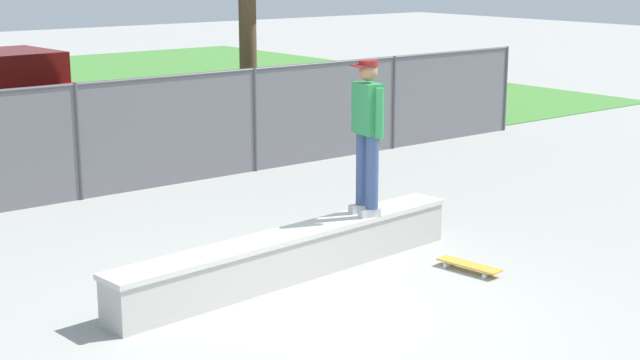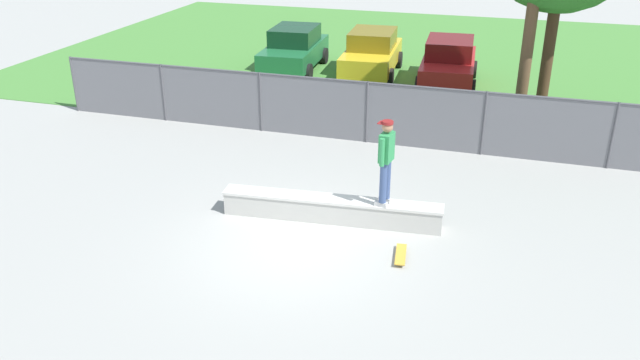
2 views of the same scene
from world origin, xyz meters
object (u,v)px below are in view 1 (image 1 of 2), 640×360
concrete_ledge (293,254)px  skateboarder (368,129)px  skateboard (469,265)px  car_red (16,90)px

concrete_ledge → skateboarder: 1.72m
skateboarder → skateboard: bearing=-62.4°
concrete_ledge → skateboard: size_ratio=5.84×
skateboarder → skateboard: 1.97m
concrete_ledge → skateboarder: size_ratio=2.60×
skateboarder → skateboard: (0.59, -1.13, -1.50)m
skateboarder → car_red: (-0.02, 11.18, -0.73)m
skateboarder → skateboard: size_ratio=2.25×
car_red → concrete_ledge: bearing=-95.7°
skateboarder → skateboard: skateboarder is taller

